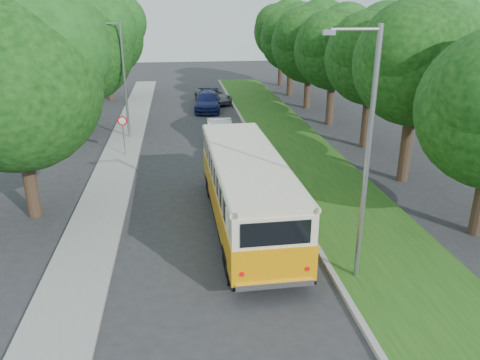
{
  "coord_description": "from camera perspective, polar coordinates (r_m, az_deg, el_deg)",
  "views": [
    {
      "loc": [
        -1.22,
        -15.15,
        8.5
      ],
      "look_at": [
        1.21,
        3.2,
        1.5
      ],
      "focal_mm": 35.0,
      "sensor_mm": 36.0,
      "label": 1
    }
  ],
  "objects": [
    {
      "name": "ground",
      "position": [
        17.42,
        -2.6,
        -8.52
      ],
      "size": [
        120.0,
        120.0,
        0.0
      ],
      "primitive_type": "plane",
      "color": "#2C2C2F",
      "rests_on": "ground"
    },
    {
      "name": "curb",
      "position": [
        22.37,
        5.47,
        -1.51
      ],
      "size": [
        0.2,
        70.0,
        0.15
      ],
      "primitive_type": "cube",
      "color": "gray",
      "rests_on": "ground"
    },
    {
      "name": "grass_verge",
      "position": [
        22.99,
        11.19,
        -1.22
      ],
      "size": [
        4.5,
        70.0,
        0.13
      ],
      "primitive_type": "cube",
      "color": "#1F5115",
      "rests_on": "ground"
    },
    {
      "name": "sidewalk",
      "position": [
        22.14,
        -16.27,
        -2.57
      ],
      "size": [
        2.2,
        70.0,
        0.12
      ],
      "primitive_type": "cube",
      "color": "gray",
      "rests_on": "ground"
    },
    {
      "name": "treeline",
      "position": [
        33.53,
        -0.04,
        16.31
      ],
      "size": [
        24.27,
        41.91,
        9.46
      ],
      "color": "#332319",
      "rests_on": "ground"
    },
    {
      "name": "lamppost_near",
      "position": [
        14.37,
        15.01,
        3.29
      ],
      "size": [
        1.71,
        0.16,
        8.0
      ],
      "color": "gray",
      "rests_on": "ground"
    },
    {
      "name": "lamppost_far",
      "position": [
        31.65,
        -14.1,
        12.15
      ],
      "size": [
        1.71,
        0.16,
        7.5
      ],
      "color": "gray",
      "rests_on": "ground"
    },
    {
      "name": "warning_sign",
      "position": [
        28.16,
        -14.09,
        6.14
      ],
      "size": [
        0.56,
        0.1,
        2.5
      ],
      "color": "gray",
      "rests_on": "ground"
    },
    {
      "name": "vintage_bus",
      "position": [
        18.42,
        0.8,
        -1.43
      ],
      "size": [
        2.89,
        10.53,
        3.11
      ],
      "primitive_type": null,
      "rotation": [
        0.0,
        0.0,
        0.02
      ],
      "color": "#FFA008",
      "rests_on": "ground"
    },
    {
      "name": "car_silver",
      "position": [
        26.64,
        1.91,
        3.69
      ],
      "size": [
        2.35,
        4.35,
        1.41
      ],
      "primitive_type": "imported",
      "rotation": [
        0.0,
        0.0,
        0.17
      ],
      "color": "silver",
      "rests_on": "ground"
    },
    {
      "name": "car_white",
      "position": [
        30.39,
        -2.49,
        5.89
      ],
      "size": [
        1.78,
        4.54,
        1.47
      ],
      "primitive_type": "imported",
      "rotation": [
        0.0,
        0.0,
        -0.05
      ],
      "color": "white",
      "rests_on": "ground"
    },
    {
      "name": "car_blue",
      "position": [
        40.15,
        -3.96,
        9.54
      ],
      "size": [
        2.62,
        5.37,
        1.5
      ],
      "primitive_type": "imported",
      "rotation": [
        0.0,
        0.0,
        -0.1
      ],
      "color": "navy",
      "rests_on": "ground"
    },
    {
      "name": "car_grey",
      "position": [
        43.16,
        -3.25,
        10.2
      ],
      "size": [
        3.51,
        5.07,
        1.29
      ],
      "primitive_type": "imported",
      "rotation": [
        0.0,
        0.0,
        0.33
      ],
      "color": "slate",
      "rests_on": "ground"
    }
  ]
}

